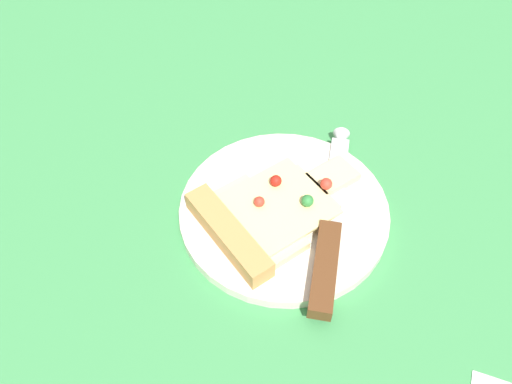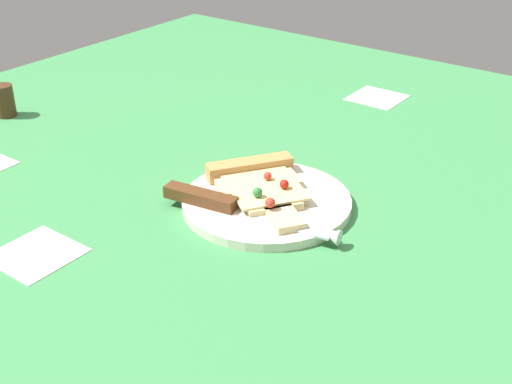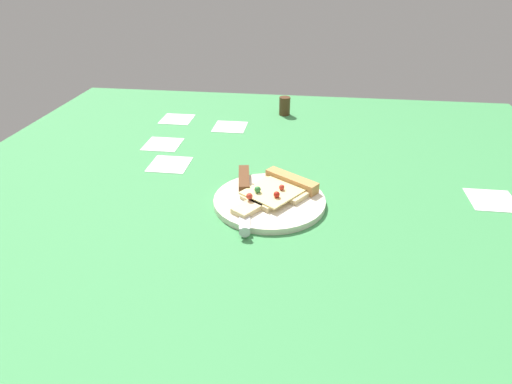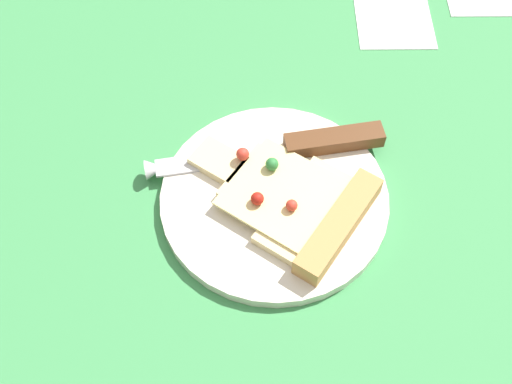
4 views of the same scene
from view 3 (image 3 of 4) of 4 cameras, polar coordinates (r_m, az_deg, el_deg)
ground_plane at (r=89.22cm, az=1.18°, el=-1.55°), size 144.24×144.24×3.00cm
plate at (r=86.00cm, az=1.77°, el=-1.19°), size 22.05×22.05×1.23cm
pizza_slice at (r=87.01cm, az=2.86°, el=0.24°), size 18.76×16.27×2.58cm
knife at (r=87.37cm, az=-1.56°, el=0.25°), size 24.02×5.98×2.45cm
pepper_shaker at (r=134.60cm, az=3.60°, el=11.18°), size 3.33×3.33×5.46cm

